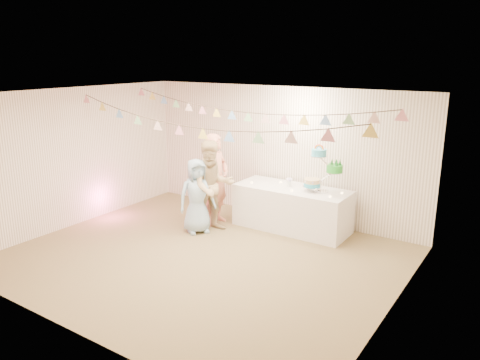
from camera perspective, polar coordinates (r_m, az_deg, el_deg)
The scene contains 24 objects.
floor at distance 7.69m, azimuth -4.61°, elevation -9.39°, with size 6.00×6.00×0.00m, color brown.
ceiling at distance 7.03m, azimuth -5.06°, elevation 10.31°, with size 6.00×6.00×0.00m, color silver.
back_wall at distance 9.28m, azimuth 4.80°, elevation 3.33°, with size 6.00×6.00×0.00m, color white.
front_wall at distance 5.61m, azimuth -20.96°, elevation -5.49°, with size 6.00×6.00×0.00m, color white.
left_wall at distance 9.37m, azimuth -19.39°, elevation 2.64°, with size 5.00×5.00×0.00m, color white.
right_wall at distance 5.94m, azimuth 18.57°, elevation -4.13°, with size 5.00×5.00×0.00m, color white.
table at distance 8.79m, azimuth 6.35°, elevation -3.44°, with size 2.13×0.85×0.80m, color white.
cake_stand at distance 8.41m, azimuth 9.98°, elevation 0.87°, with size 0.72×0.42×0.80m, color silver, non-canonical shape.
cake_bottom at distance 8.49m, azimuth 8.80°, elevation -1.12°, with size 0.31×0.31×0.15m, color #2BAACC, non-canonical shape.
cake_middle at distance 8.43m, azimuth 11.33°, elevation 0.54°, with size 0.27×0.27×0.22m, color green, non-canonical shape.
cake_top_tier at distance 8.35m, azimuth 9.59°, elevation 2.39°, with size 0.25×0.25×0.19m, color #44B4D5, non-canonical shape.
platter at distance 8.87m, azimuth 3.46°, elevation -0.79°, with size 0.37×0.37×0.02m, color white.
posy at distance 8.76m, azimuth 6.00°, elevation -0.57°, with size 0.14×0.14×0.16m, color white, non-canonical shape.
person_adult_a at distance 8.92m, azimuth -2.90°, elevation 0.09°, with size 0.64×0.42×1.75m, color #E39077.
person_adult_b at distance 8.53m, azimuth -3.38°, elevation -0.79°, with size 0.83×0.64×1.70m, color tan.
person_child at distance 8.53m, azimuth -5.26°, elevation -1.95°, with size 0.67×0.44×1.38m, color #95B8D3.
bunting_back at distance 7.93m, azimuth -0.00°, elevation 9.08°, with size 5.60×1.10×0.40m, color pink, non-canonical shape.
bunting_front at distance 6.90m, azimuth -6.05°, elevation 7.86°, with size 5.60×0.90×0.36m, color #72A5E5, non-canonical shape.
tealight_0 at distance 8.93m, azimuth 1.43°, elevation -0.29°, with size 0.04×0.04×0.03m, color #FFD88C.
tealight_1 at distance 8.98m, azimuth 4.98°, elevation -0.25°, with size 0.04×0.04×0.03m, color #FFD88C.
tealight_2 at distance 8.44m, azimuth 6.34°, elevation -1.29°, with size 0.04×0.04×0.03m, color #FFD88C.
tealight_3 at distance 8.72m, azimuth 9.14°, elevation -0.86°, with size 0.04×0.04×0.03m, color #FFD88C.
tealight_4 at distance 8.19m, azimuth 10.95°, elevation -1.99°, with size 0.04×0.04×0.03m, color #FFD88C.
tealight_5 at distance 8.45m, azimuth 12.32°, elevation -1.52°, with size 0.04×0.04×0.03m, color #FFD88C.
Camera 1 is at (4.38, -5.47, 3.16)m, focal length 35.00 mm.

